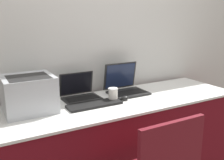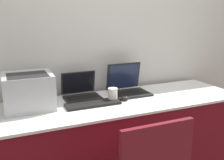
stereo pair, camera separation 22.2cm
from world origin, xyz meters
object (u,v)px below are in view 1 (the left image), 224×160
printer (29,92)px  mouse (125,98)px  coffee_cup (113,94)px  laptop_left (80,93)px  laptop_right (125,86)px  external_keyboard (95,105)px

printer → mouse: printer is taller
printer → coffee_cup: size_ratio=3.33×
laptop_left → mouse: bearing=-36.4°
laptop_right → external_keyboard: bearing=-155.0°
printer → external_keyboard: printer is taller
mouse → printer: bearing=170.0°
laptop_left → external_keyboard: bearing=-82.8°
laptop_right → external_keyboard: (-0.42, -0.19, -0.05)m
external_keyboard → coffee_cup: bearing=10.9°
external_keyboard → coffee_cup: size_ratio=4.03×
printer → laptop_left: bearing=12.4°
printer → mouse: (0.78, -0.14, -0.13)m
printer → coffee_cup: printer is taller
external_keyboard → mouse: 0.29m
printer → laptop_left: size_ratio=1.19×
laptop_left → coffee_cup: laptop_left is taller
printer → coffee_cup: bearing=-8.1°
laptop_left → laptop_right: bearing=-5.2°
coffee_cup → printer: bearing=171.9°
external_keyboard → coffee_cup: coffee_cup is taller
laptop_left → printer: bearing=-167.6°
laptop_right → mouse: size_ratio=4.94×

